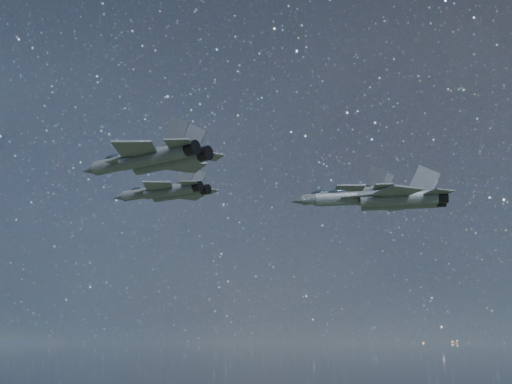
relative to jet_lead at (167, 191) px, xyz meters
The scene contains 4 objects.
jet_lead is the anchor object (origin of this frame).
jet_left 27.40m from the jet_lead, 22.72° to the left, with size 17.52×12.44×4.45m.
jet_right 24.26m from the jet_lead, 54.14° to the right, with size 18.92×13.46×4.82m.
jet_slot 35.08m from the jet_lead, ahead, with size 17.75×11.80×4.51m.
Camera 1 is at (37.91, -62.70, 138.51)m, focal length 42.00 mm.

